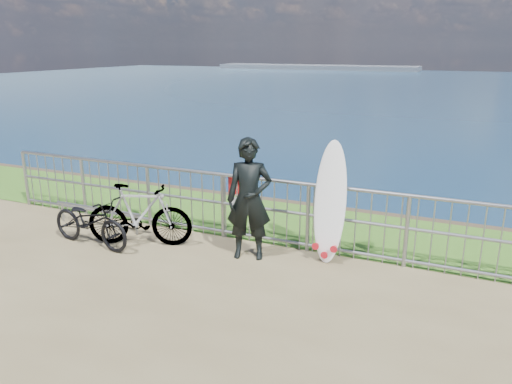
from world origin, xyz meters
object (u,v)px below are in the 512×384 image
at_px(surfer, 249,199).
at_px(surfboard, 330,207).
at_px(bicycle_near, 90,221).
at_px(bicycle_far, 139,215).

relative_size(surfer, surfboard, 1.01).
distance_m(surfboard, bicycle_near, 3.85).
xyz_separation_m(surfer, bicycle_near, (-2.55, -0.63, -0.51)).
relative_size(surfboard, bicycle_near, 1.15).
bearing_deg(surfer, bicycle_near, 176.55).
bearing_deg(bicycle_far, bicycle_near, 97.37).
bearing_deg(bicycle_near, surfer, -69.87).
xyz_separation_m(bicycle_near, bicycle_far, (0.71, 0.36, 0.10)).
bearing_deg(bicycle_far, surfboard, -96.35).
height_order(surfboard, bicycle_far, surfboard).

